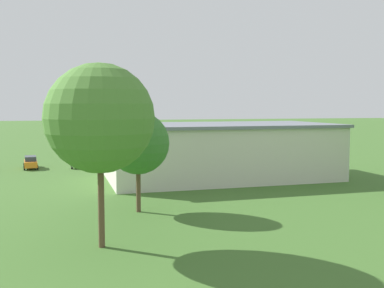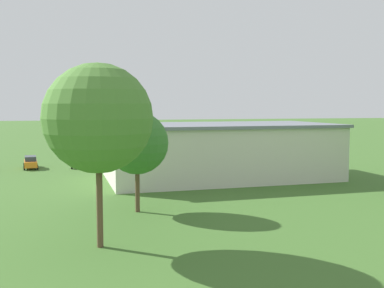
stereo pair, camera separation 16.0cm
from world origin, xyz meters
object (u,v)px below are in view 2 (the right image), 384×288
at_px(car_orange, 31,162).
at_px(tree_by_windsock, 137,143).
at_px(person_walking_on_apron, 101,162).
at_px(biplane, 190,138).
at_px(person_beside_truck, 234,153).
at_px(car_yellow, 258,155).
at_px(car_white, 79,162).
at_px(tree_at_field_edge, 98,118).
at_px(hangar, 219,151).
at_px(car_green, 123,159).

xyz_separation_m(car_orange, tree_by_windsock, (-10.62, 29.60, 4.76)).
bearing_deg(person_walking_on_apron, biplane, -144.80).
bearing_deg(person_beside_truck, car_yellow, 117.63).
relative_size(car_white, tree_at_field_edge, 0.38).
xyz_separation_m(hangar, tree_at_field_edge, (15.61, 23.67, 4.62)).
relative_size(car_orange, person_walking_on_apron, 2.97).
bearing_deg(car_white, car_green, -169.64).
relative_size(car_yellow, tree_by_windsock, 0.57).
bearing_deg(tree_by_windsock, tree_at_field_edge, 67.71).
distance_m(car_white, person_beside_truck, 26.05).
bearing_deg(car_white, car_yellow, -177.50).
distance_m(car_green, person_beside_truck, 19.59).
distance_m(biplane, car_orange, 27.38).
bearing_deg(hangar, car_orange, -32.81).
height_order(person_walking_on_apron, tree_by_windsock, tree_by_windsock).
relative_size(car_orange, tree_at_field_edge, 0.42).
distance_m(car_yellow, tree_by_windsock, 38.64).
xyz_separation_m(car_yellow, person_beside_truck, (2.43, -4.65, -0.03)).
bearing_deg(person_beside_truck, tree_by_windsock, 58.63).
bearing_deg(car_white, hangar, 139.24).
bearing_deg(car_yellow, tree_at_field_edge, 54.99).
bearing_deg(car_green, biplane, -143.80).
relative_size(person_beside_truck, tree_at_field_edge, 0.14).
bearing_deg(hangar, car_green, -56.97).
distance_m(person_beside_truck, tree_by_windsock, 41.07).
height_order(car_white, person_walking_on_apron, car_white).
bearing_deg(car_yellow, biplane, -46.27).
height_order(car_green, person_beside_truck, car_green).
xyz_separation_m(tree_at_field_edge, tree_by_windsock, (-3.56, -8.68, -2.25)).
bearing_deg(car_orange, car_white, 174.31).
xyz_separation_m(car_yellow, person_walking_on_apron, (24.72, 2.03, -0.03)).
bearing_deg(person_walking_on_apron, hangar, 134.90).
relative_size(hangar, tree_at_field_edge, 2.43).
xyz_separation_m(hangar, car_orange, (22.67, -14.61, -2.39)).
relative_size(person_walking_on_apron, tree_at_field_edge, 0.14).
xyz_separation_m(car_white, tree_at_field_edge, (-0.59, 37.64, 7.06)).
distance_m(hangar, car_yellow, 19.27).
relative_size(car_yellow, tree_at_field_edge, 0.41).
bearing_deg(biplane, person_beside_truck, 144.44).
relative_size(hangar, car_green, 6.44).
xyz_separation_m(car_yellow, car_white, (27.81, 1.22, 0.01)).
distance_m(hangar, biplane, 24.55).
bearing_deg(car_white, tree_at_field_edge, 90.91).
distance_m(car_yellow, car_orange, 34.28).
bearing_deg(car_yellow, person_beside_truck, -62.37).
xyz_separation_m(car_orange, person_walking_on_apron, (-9.55, 1.45, -0.09)).
bearing_deg(person_beside_truck, person_walking_on_apron, 16.67).
height_order(car_yellow, car_white, car_white).
relative_size(biplane, tree_by_windsock, 0.99).
relative_size(biplane, car_white, 1.90).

